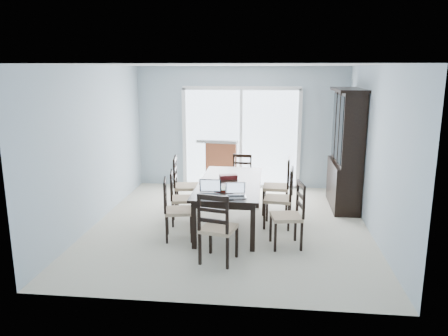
% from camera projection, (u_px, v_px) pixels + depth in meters
% --- Properties ---
extents(floor, '(5.00, 5.00, 0.00)m').
position_uv_depth(floor, '(230.00, 225.00, 7.26)').
color(floor, beige).
rests_on(floor, ground).
extents(ceiling, '(5.00, 5.00, 0.00)m').
position_uv_depth(ceiling, '(230.00, 65.00, 6.67)').
color(ceiling, white).
rests_on(ceiling, back_wall).
extents(back_wall, '(4.50, 0.02, 2.60)m').
position_uv_depth(back_wall, '(241.00, 128.00, 9.39)').
color(back_wall, '#A3B6C3').
rests_on(back_wall, floor).
extents(wall_left, '(0.02, 5.00, 2.60)m').
position_uv_depth(wall_left, '(95.00, 146.00, 7.20)').
color(wall_left, '#A3B6C3').
rests_on(wall_left, floor).
extents(wall_right, '(0.02, 5.00, 2.60)m').
position_uv_depth(wall_right, '(375.00, 151.00, 6.73)').
color(wall_right, '#A3B6C3').
rests_on(wall_right, floor).
extents(balcony, '(4.50, 2.00, 0.10)m').
position_uv_depth(balcony, '(244.00, 177.00, 10.66)').
color(balcony, gray).
rests_on(balcony, ground).
extents(railing, '(4.50, 0.06, 1.10)m').
position_uv_depth(railing, '(246.00, 146.00, 11.49)').
color(railing, '#99999E').
rests_on(railing, balcony).
extents(dining_table, '(1.00, 2.20, 0.75)m').
position_uv_depth(dining_table, '(230.00, 186.00, 7.11)').
color(dining_table, black).
rests_on(dining_table, floor).
extents(china_hutch, '(0.50, 1.38, 2.20)m').
position_uv_depth(china_hutch, '(346.00, 151.00, 8.01)').
color(china_hutch, black).
rests_on(china_hutch, floor).
extents(sliding_door, '(2.52, 0.05, 2.18)m').
position_uv_depth(sliding_door, '(241.00, 138.00, 9.41)').
color(sliding_door, silver).
rests_on(sliding_door, floor).
extents(chair_left_near, '(0.49, 0.48, 1.08)m').
position_uv_depth(chair_left_near, '(172.00, 203.00, 6.57)').
color(chair_left_near, black).
rests_on(chair_left_near, floor).
extents(chair_left_mid, '(0.47, 0.46, 1.04)m').
position_uv_depth(chair_left_mid, '(178.00, 192.00, 7.23)').
color(chair_left_mid, black).
rests_on(chair_left_mid, floor).
extents(chair_left_far, '(0.51, 0.50, 1.18)m').
position_uv_depth(chair_left_far, '(182.00, 179.00, 7.79)').
color(chair_left_far, black).
rests_on(chair_left_far, floor).
extents(chair_right_near, '(0.50, 0.49, 1.11)m').
position_uv_depth(chair_right_near, '(293.00, 208.00, 6.29)').
color(chair_right_near, black).
rests_on(chair_right_near, floor).
extents(chair_right_mid, '(0.48, 0.47, 1.14)m').
position_uv_depth(chair_right_mid, '(284.00, 191.00, 7.07)').
color(chair_right_mid, black).
rests_on(chair_right_mid, floor).
extents(chair_right_far, '(0.48, 0.47, 1.18)m').
position_uv_depth(chair_right_far, '(282.00, 179.00, 7.74)').
color(chair_right_far, black).
rests_on(chair_right_far, floor).
extents(chair_end_near, '(0.52, 0.53, 1.14)m').
position_uv_depth(chair_end_near, '(216.00, 221.00, 5.70)').
color(chair_end_near, black).
rests_on(chair_end_near, floor).
extents(chair_end_far, '(0.40, 0.41, 1.01)m').
position_uv_depth(chair_end_far, '(242.00, 172.00, 8.68)').
color(chair_end_far, black).
rests_on(chair_end_far, floor).
extents(laptop_dark, '(0.33, 0.23, 0.22)m').
position_uv_depth(laptop_dark, '(209.00, 192.00, 6.30)').
color(laptop_dark, black).
rests_on(laptop_dark, dining_table).
extents(laptop_silver, '(0.31, 0.24, 0.20)m').
position_uv_depth(laptop_silver, '(236.00, 194.00, 6.23)').
color(laptop_silver, silver).
rests_on(laptop_silver, dining_table).
extents(book_stack, '(0.32, 0.29, 0.04)m').
position_uv_depth(book_stack, '(224.00, 189.00, 6.57)').
color(book_stack, maroon).
rests_on(book_stack, dining_table).
extents(cell_phone, '(0.11, 0.07, 0.01)m').
position_uv_depth(cell_phone, '(230.00, 200.00, 6.11)').
color(cell_phone, black).
rests_on(cell_phone, dining_table).
extents(game_box, '(0.32, 0.23, 0.07)m').
position_uv_depth(game_box, '(228.00, 177.00, 7.27)').
color(game_box, '#4F0F17').
rests_on(game_box, dining_table).
extents(hot_tub, '(2.18, 2.00, 1.02)m').
position_uv_depth(hot_tub, '(204.00, 155.00, 10.49)').
color(hot_tub, brown).
rests_on(hot_tub, balcony).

